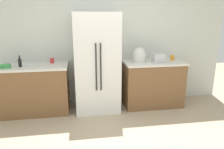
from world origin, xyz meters
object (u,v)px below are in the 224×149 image
at_px(bottle_a, 20,62).
at_px(bowl_a, 6,66).
at_px(refrigerator, 97,63).
at_px(cup_a, 172,58).
at_px(toaster, 159,58).
at_px(rice_cooker, 139,55).
at_px(cup_b, 52,61).

bearing_deg(bottle_a, bowl_a, -172.58).
xyz_separation_m(refrigerator, cup_a, (1.54, 0.09, 0.04)).
height_order(bottle_a, bowl_a, bottle_a).
xyz_separation_m(toaster, bowl_a, (-2.80, 0.00, -0.06)).
distance_m(rice_cooker, cup_a, 0.71).
bearing_deg(refrigerator, toaster, -2.63).
xyz_separation_m(cup_a, bowl_a, (-3.15, -0.14, -0.03)).
relative_size(toaster, bottle_a, 1.07).
height_order(cup_b, bowl_a, cup_b).
bearing_deg(rice_cooker, cup_b, 175.21).
xyz_separation_m(toaster, rice_cooker, (-0.36, 0.11, 0.04)).
bearing_deg(refrigerator, rice_cooker, 3.84).
distance_m(toaster, bowl_a, 2.80).
bearing_deg(bottle_a, cup_a, 2.13).
bearing_deg(bowl_a, cup_b, 18.18).
height_order(refrigerator, cup_b, refrigerator).
bearing_deg(rice_cooker, bowl_a, -177.41).
xyz_separation_m(rice_cooker, cup_a, (0.70, 0.03, -0.08)).
bearing_deg(rice_cooker, toaster, -17.30).
xyz_separation_m(refrigerator, bowl_a, (-1.60, -0.05, 0.01)).
distance_m(refrigerator, bowl_a, 1.61).
relative_size(refrigerator, toaster, 8.59).
bearing_deg(cup_a, bowl_a, -177.47).
height_order(toaster, cup_a, toaster).
relative_size(cup_b, bowl_a, 0.51).
distance_m(refrigerator, toaster, 1.20).
xyz_separation_m(toaster, bottle_a, (-2.57, 0.03, -0.01)).
bearing_deg(bowl_a, toaster, -0.02).
distance_m(bottle_a, bowl_a, 0.25).
relative_size(toaster, cup_a, 2.04).
bearing_deg(toaster, cup_b, 172.95).
height_order(refrigerator, bottle_a, refrigerator).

